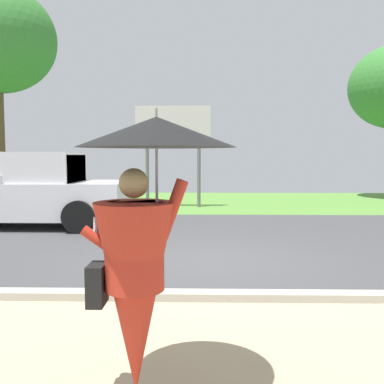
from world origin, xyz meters
The scene contains 4 objects.
ground_plane centered at (0.00, 2.95, -0.05)m, with size 40.00×22.00×0.20m.
monk_pedestrian centered at (-0.58, -4.20, 1.17)m, with size 1.16×1.16×2.13m.
pickup_truck centered at (-4.64, 3.71, 0.87)m, with size 5.20×2.28×1.88m.
roadside_billboard centered at (-1.12, 8.04, 2.55)m, with size 2.60×0.12×3.50m.
Camera 1 is at (-0.13, -7.42, 1.79)m, focal length 41.60 mm.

